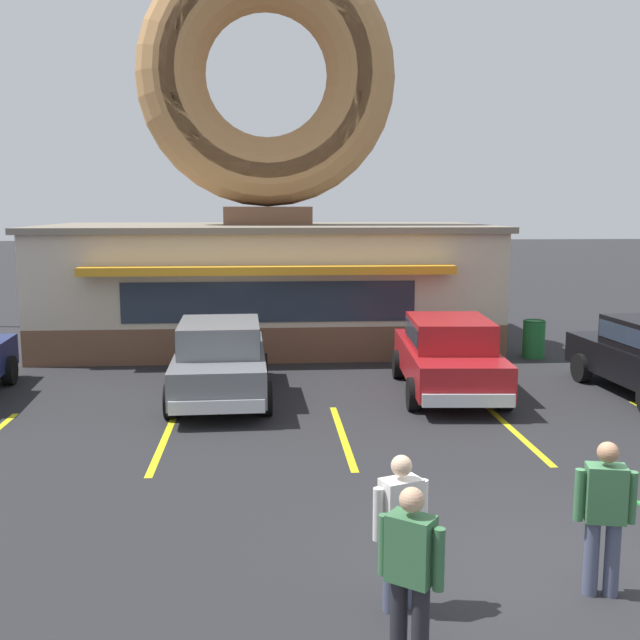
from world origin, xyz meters
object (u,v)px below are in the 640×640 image
at_px(pedestrian_hooded_kid, 400,526).
at_px(car_red, 448,352).
at_px(pedestrian_leather_jacket_man, 410,570).
at_px(trash_bin, 534,338).
at_px(car_grey, 220,357).
at_px(pedestrian_blue_sweater_man, 604,512).

bearing_deg(pedestrian_hooded_kid, car_red, 73.18).
relative_size(pedestrian_leather_jacket_man, trash_bin, 1.64).
distance_m(car_red, pedestrian_leather_jacket_man, 9.59).
bearing_deg(pedestrian_leather_jacket_man, car_grey, 102.93).
distance_m(car_red, trash_bin, 4.74).
bearing_deg(car_grey, pedestrian_blue_sweater_man, -62.27).
height_order(car_red, trash_bin, car_red).
height_order(car_grey, pedestrian_hooded_kid, car_grey).
xyz_separation_m(pedestrian_hooded_kid, pedestrian_leather_jacket_man, (-0.09, -0.95, 0.03)).
relative_size(car_grey, pedestrian_leather_jacket_man, 2.88).
xyz_separation_m(pedestrian_blue_sweater_man, trash_bin, (3.57, 11.73, -0.38)).
distance_m(car_grey, trash_bin, 8.64).
height_order(car_grey, pedestrian_blue_sweater_man, car_grey).
bearing_deg(car_grey, pedestrian_hooded_kid, -75.03).
relative_size(car_red, trash_bin, 4.79).
bearing_deg(trash_bin, pedestrian_hooded_kid, -115.46).
relative_size(car_grey, trash_bin, 4.72).
xyz_separation_m(car_grey, car_red, (4.69, 0.10, 0.00)).
distance_m(car_grey, pedestrian_blue_sweater_man, 9.13).
height_order(pedestrian_blue_sweater_man, pedestrian_leather_jacket_man, pedestrian_leather_jacket_man).
xyz_separation_m(car_grey, pedestrian_leather_jacket_man, (2.10, -9.14, 0.01)).
distance_m(pedestrian_blue_sweater_man, pedestrian_hooded_kid, 2.06).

